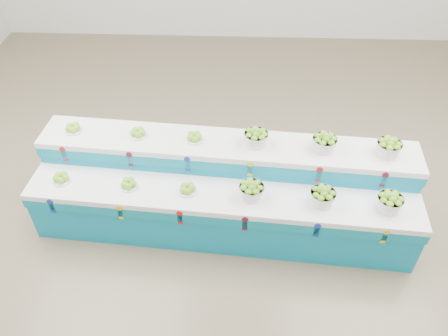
{
  "coord_description": "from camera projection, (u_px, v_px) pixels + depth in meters",
  "views": [
    {
      "loc": [
        -0.04,
        -3.86,
        4.23
      ],
      "look_at": [
        -0.2,
        -0.14,
        0.87
      ],
      "focal_mm": 35.61,
      "sensor_mm": 36.0,
      "label": 1
    }
  ],
  "objects": [
    {
      "name": "plate_upper_mid",
      "position": [
        138.0,
        132.0,
        5.17
      ],
      "size": [
        0.23,
        0.23,
        0.1
      ],
      "primitive_type": "cylinder",
      "rotation": [
        0.0,
        0.0,
        -0.08
      ],
      "color": "white",
      "rests_on": "display_stand"
    },
    {
      "name": "basket_upper_mid",
      "position": [
        324.0,
        142.0,
        4.95
      ],
      "size": [
        0.3,
        0.3,
        0.21
      ],
      "primitive_type": null,
      "rotation": [
        0.0,
        0.0,
        -0.08
      ],
      "color": "silver",
      "rests_on": "display_stand"
    },
    {
      "name": "basket_lower_right",
      "position": [
        390.0,
        202.0,
        4.68
      ],
      "size": [
        0.3,
        0.3,
        0.21
      ],
      "primitive_type": null,
      "rotation": [
        0.0,
        0.0,
        -0.08
      ],
      "color": "silver",
      "rests_on": "display_stand"
    },
    {
      "name": "plate_upper_right",
      "position": [
        194.0,
        137.0,
        5.11
      ],
      "size": [
        0.23,
        0.23,
        0.1
      ],
      "primitive_type": "cylinder",
      "rotation": [
        0.0,
        0.0,
        -0.08
      ],
      "color": "white",
      "rests_on": "display_stand"
    },
    {
      "name": "basket_lower_left",
      "position": [
        251.0,
        190.0,
        4.81
      ],
      "size": [
        0.3,
        0.3,
        0.21
      ],
      "primitive_type": null,
      "rotation": [
        0.0,
        0.0,
        -0.08
      ],
      "color": "silver",
      "rests_on": "display_stand"
    },
    {
      "name": "basket_upper_right",
      "position": [
        389.0,
        147.0,
        4.89
      ],
      "size": [
        0.3,
        0.3,
        0.21
      ],
      "primitive_type": null,
      "rotation": [
        0.0,
        0.0,
        -0.08
      ],
      "color": "silver",
      "rests_on": "display_stand"
    },
    {
      "name": "basket_upper_left",
      "position": [
        256.0,
        137.0,
        5.01
      ],
      "size": [
        0.3,
        0.3,
        0.21
      ],
      "primitive_type": null,
      "rotation": [
        0.0,
        0.0,
        -0.08
      ],
      "color": "silver",
      "rests_on": "display_stand"
    },
    {
      "name": "ground",
      "position": [
        240.0,
        211.0,
        5.69
      ],
      "size": [
        10.0,
        10.0,
        0.0
      ],
      "primitive_type": "plane",
      "color": "#71654D",
      "rests_on": "ground"
    },
    {
      "name": "display_stand",
      "position": [
        224.0,
        191.0,
        5.25
      ],
      "size": [
        4.51,
        1.48,
        1.02
      ],
      "primitive_type": null,
      "rotation": [
        0.0,
        0.0,
        -0.08
      ],
      "color": "#0C86B1",
      "rests_on": "ground"
    },
    {
      "name": "plate_lower_left",
      "position": [
        61.0,
        178.0,
        5.04
      ],
      "size": [
        0.23,
        0.23,
        0.1
      ],
      "primitive_type": "cylinder",
      "rotation": [
        0.0,
        0.0,
        -0.08
      ],
      "color": "white",
      "rests_on": "display_stand"
    },
    {
      "name": "basket_lower_mid",
      "position": [
        323.0,
        196.0,
        4.74
      ],
      "size": [
        0.3,
        0.3,
        0.21
      ],
      "primitive_type": null,
      "rotation": [
        0.0,
        0.0,
        -0.08
      ],
      "color": "silver",
      "rests_on": "display_stand"
    },
    {
      "name": "plate_upper_left",
      "position": [
        73.0,
        128.0,
        5.24
      ],
      "size": [
        0.23,
        0.23,
        0.1
      ],
      "primitive_type": "cylinder",
      "rotation": [
        0.0,
        0.0,
        -0.08
      ],
      "color": "white",
      "rests_on": "display_stand"
    },
    {
      "name": "plate_lower_mid",
      "position": [
        129.0,
        183.0,
        4.97
      ],
      "size": [
        0.23,
        0.23,
        0.1
      ],
      "primitive_type": "cylinder",
      "rotation": [
        0.0,
        0.0,
        -0.08
      ],
      "color": "white",
      "rests_on": "display_stand"
    },
    {
      "name": "plate_lower_right",
      "position": [
        187.0,
        188.0,
        4.91
      ],
      "size": [
        0.23,
        0.23,
        0.1
      ],
      "primitive_type": "cylinder",
      "rotation": [
        0.0,
        0.0,
        -0.08
      ],
      "color": "white",
      "rests_on": "display_stand"
    }
  ]
}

